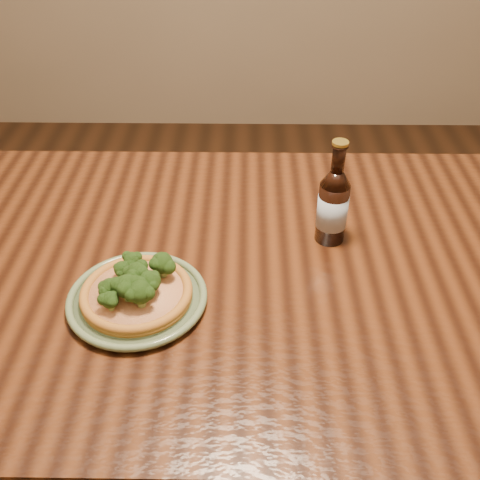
{
  "coord_description": "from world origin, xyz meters",
  "views": [
    {
      "loc": [
        0.03,
        -0.75,
        1.47
      ],
      "look_at": [
        0.02,
        0.09,
        0.82
      ],
      "focal_mm": 42.0,
      "sensor_mm": 36.0,
      "label": 1
    }
  ],
  "objects_px": {
    "pizza": "(136,290)",
    "beer_bottle": "(333,205)",
    "plate": "(137,299)",
    "table": "(233,298)"
  },
  "relations": [
    {
      "from": "plate",
      "to": "beer_bottle",
      "type": "distance_m",
      "value": 0.43
    },
    {
      "from": "table",
      "to": "beer_bottle",
      "type": "xyz_separation_m",
      "value": [
        0.2,
        0.09,
        0.18
      ]
    },
    {
      "from": "table",
      "to": "plate",
      "type": "distance_m",
      "value": 0.23
    },
    {
      "from": "plate",
      "to": "beer_bottle",
      "type": "relative_size",
      "value": 1.13
    },
    {
      "from": "table",
      "to": "plate",
      "type": "xyz_separation_m",
      "value": [
        -0.17,
        -0.11,
        0.1
      ]
    },
    {
      "from": "beer_bottle",
      "to": "plate",
      "type": "bearing_deg",
      "value": -143.35
    },
    {
      "from": "table",
      "to": "pizza",
      "type": "distance_m",
      "value": 0.24
    },
    {
      "from": "table",
      "to": "beer_bottle",
      "type": "bearing_deg",
      "value": 23.01
    },
    {
      "from": "pizza",
      "to": "beer_bottle",
      "type": "bearing_deg",
      "value": 28.21
    },
    {
      "from": "plate",
      "to": "pizza",
      "type": "bearing_deg",
      "value": -0.09
    }
  ]
}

